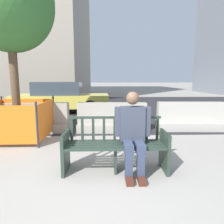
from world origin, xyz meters
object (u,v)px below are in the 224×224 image
Objects in this scene: jersey_barrier_right at (190,119)px; seated_person at (133,131)px; street_tree at (9,4)px; car_taxi_near at (61,97)px; street_bench at (115,147)px; jersey_barrier_left at (34,120)px; jersey_barrier_centre at (112,120)px; construction_fence at (18,119)px.

seated_person is at bearing -128.08° from jersey_barrier_right.
street_tree is 4.95m from car_taxi_near.
jersey_barrier_left is (-2.24, 2.66, -0.06)m from street_bench.
jersey_barrier_left is (-2.28, 0.07, 0.00)m from jersey_barrier_centre.
street_tree is at bearing -170.89° from jersey_barrier_right.
construction_fence is (-0.15, -0.75, 0.18)m from jersey_barrier_left.
street_tree is 2.90× the size of construction_fence.
jersey_barrier_right is 5.68m from street_tree.
street_bench is at bearing -38.44° from street_tree.
construction_fence is at bearing 0.00° from street_tree.
construction_fence reaches higher than jersey_barrier_right.
jersey_barrier_centre is at bearing -57.87° from car_taxi_near.
seated_person is 0.65× the size of jersey_barrier_centre.
jersey_barrier_right is at bearing 47.83° from street_bench.
jersey_barrier_left is 3.49m from car_taxi_near.
car_taxi_near reaches higher than jersey_barrier_left.
jersey_barrier_left is (-2.52, 2.72, -0.35)m from seated_person.
seated_person is 6.66m from car_taxi_near.
jersey_barrier_right is (4.66, 0.02, 0.00)m from jersey_barrier_left.
construction_fence is (0.00, 0.00, -2.73)m from street_tree.
car_taxi_near is (0.06, 3.48, 0.35)m from jersey_barrier_left.
street_bench is 0.39× the size of street_tree.
car_taxi_near is at bearing 111.72° from seated_person.
jersey_barrier_centre is 2.54m from construction_fence.
street_tree is (-2.44, -0.68, 2.91)m from jersey_barrier_centre.
jersey_barrier_left is 0.47× the size of car_taxi_near.
jersey_barrier_centre is at bearing 95.19° from seated_person.
seated_person is 0.31× the size of car_taxi_near.
street_tree is at bearing 141.56° from street_bench.
seated_person is 0.87× the size of construction_fence.
jersey_barrier_centre is 1.34× the size of construction_fence.
construction_fence is 0.35× the size of car_taxi_near.
car_taxi_near is at bearing 87.16° from street_tree.
construction_fence reaches higher than street_bench.
jersey_barrier_centre is at bearing -1.75° from jersey_barrier_left.
jersey_barrier_left is at bearing -179.77° from jersey_barrier_right.
street_bench is at bearing -70.38° from car_taxi_near.
street_bench is 3.48m from jersey_barrier_left.
street_tree reaches higher than jersey_barrier_centre.
street_tree is at bearing -92.84° from car_taxi_near.
street_bench is 0.84× the size of jersey_barrier_right.
jersey_barrier_left and jersey_barrier_right have the same top height.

